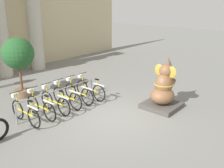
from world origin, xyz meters
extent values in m
plane|color=slate|center=(0.00, 0.00, 0.00)|extent=(60.00, 60.00, 0.00)
cylinder|color=#BCB7A8|center=(0.00, 7.60, 2.50)|extent=(0.80, 0.80, 5.00)
cylinder|color=#BCB7A8|center=(2.08, 7.60, 2.50)|extent=(0.80, 0.80, 5.00)
cylinder|color=gray|center=(-2.53, 1.95, 0.38)|extent=(0.05, 0.05, 0.75)
cylinder|color=gray|center=(1.01, 1.95, 0.38)|extent=(0.05, 0.05, 0.75)
cylinder|color=gray|center=(-0.76, 1.95, 0.75)|extent=(3.64, 0.04, 0.04)
torus|color=black|center=(-2.28, 2.28, 0.36)|extent=(0.05, 0.71, 0.71)
torus|color=black|center=(-2.28, 1.28, 0.36)|extent=(0.05, 0.71, 0.71)
cube|color=yellow|center=(-2.28, 1.78, 0.41)|extent=(0.04, 0.90, 0.04)
cube|color=silver|center=(-2.28, 1.28, 0.73)|extent=(0.06, 0.60, 0.03)
cylinder|color=yellow|center=(-2.28, 1.38, 0.63)|extent=(0.03, 0.03, 0.55)
cube|color=black|center=(-2.28, 1.38, 0.93)|extent=(0.08, 0.18, 0.04)
cylinder|color=yellow|center=(-2.28, 2.24, 0.69)|extent=(0.03, 0.03, 0.67)
cylinder|color=black|center=(-2.28, 2.24, 1.03)|extent=(0.48, 0.03, 0.03)
cube|color=silver|center=(-2.28, 2.34, 0.89)|extent=(0.20, 0.16, 0.14)
torus|color=black|center=(-1.67, 2.28, 0.36)|extent=(0.05, 0.71, 0.71)
torus|color=black|center=(-1.67, 1.28, 0.36)|extent=(0.05, 0.71, 0.71)
cube|color=yellow|center=(-1.67, 1.78, 0.41)|extent=(0.04, 0.90, 0.04)
cube|color=silver|center=(-1.67, 1.28, 0.73)|extent=(0.06, 0.60, 0.03)
cylinder|color=yellow|center=(-1.67, 1.38, 0.63)|extent=(0.03, 0.03, 0.55)
cube|color=black|center=(-1.67, 1.38, 0.93)|extent=(0.08, 0.18, 0.04)
cylinder|color=yellow|center=(-1.67, 2.24, 0.69)|extent=(0.03, 0.03, 0.67)
cylinder|color=black|center=(-1.67, 2.24, 1.03)|extent=(0.48, 0.03, 0.03)
cube|color=silver|center=(-1.67, 2.34, 0.89)|extent=(0.20, 0.16, 0.14)
torus|color=black|center=(-1.07, 2.27, 0.36)|extent=(0.05, 0.71, 0.71)
torus|color=black|center=(-1.07, 1.27, 0.36)|extent=(0.05, 0.71, 0.71)
cube|color=yellow|center=(-1.07, 1.77, 0.41)|extent=(0.04, 0.90, 0.04)
cube|color=silver|center=(-1.07, 1.27, 0.73)|extent=(0.06, 0.60, 0.03)
cylinder|color=yellow|center=(-1.07, 1.37, 0.63)|extent=(0.03, 0.03, 0.55)
cube|color=black|center=(-1.07, 1.37, 0.93)|extent=(0.08, 0.18, 0.04)
cylinder|color=yellow|center=(-1.07, 2.23, 0.69)|extent=(0.03, 0.03, 0.67)
cylinder|color=black|center=(-1.07, 2.23, 1.03)|extent=(0.48, 0.03, 0.03)
cube|color=silver|center=(-1.07, 2.33, 0.89)|extent=(0.20, 0.16, 0.14)
torus|color=black|center=(-0.46, 2.33, 0.36)|extent=(0.05, 0.71, 0.71)
torus|color=black|center=(-0.46, 1.33, 0.36)|extent=(0.05, 0.71, 0.71)
cube|color=yellow|center=(-0.46, 1.83, 0.41)|extent=(0.04, 0.90, 0.04)
cube|color=silver|center=(-0.46, 1.33, 0.73)|extent=(0.06, 0.60, 0.03)
cylinder|color=yellow|center=(-0.46, 1.43, 0.63)|extent=(0.03, 0.03, 0.55)
cube|color=black|center=(-0.46, 1.43, 0.93)|extent=(0.08, 0.18, 0.04)
cylinder|color=yellow|center=(-0.46, 2.29, 0.69)|extent=(0.03, 0.03, 0.67)
cylinder|color=black|center=(-0.46, 2.29, 1.03)|extent=(0.48, 0.03, 0.03)
cube|color=silver|center=(-0.46, 2.39, 0.89)|extent=(0.20, 0.16, 0.14)
torus|color=black|center=(0.15, 2.32, 0.36)|extent=(0.05, 0.71, 0.71)
torus|color=black|center=(0.15, 1.32, 0.36)|extent=(0.05, 0.71, 0.71)
cube|color=yellow|center=(0.15, 1.82, 0.41)|extent=(0.04, 0.90, 0.04)
cube|color=silver|center=(0.15, 1.32, 0.73)|extent=(0.06, 0.60, 0.03)
cylinder|color=yellow|center=(0.15, 1.42, 0.63)|extent=(0.03, 0.03, 0.55)
cube|color=black|center=(0.15, 1.42, 0.93)|extent=(0.08, 0.18, 0.04)
cylinder|color=yellow|center=(0.15, 2.28, 0.69)|extent=(0.03, 0.03, 0.67)
cylinder|color=black|center=(0.15, 2.28, 1.03)|extent=(0.48, 0.03, 0.03)
cube|color=silver|center=(0.15, 2.38, 0.89)|extent=(0.20, 0.16, 0.14)
torus|color=black|center=(0.76, 2.26, 0.36)|extent=(0.05, 0.71, 0.71)
torus|color=black|center=(0.76, 1.26, 0.36)|extent=(0.05, 0.71, 0.71)
cube|color=yellow|center=(0.76, 1.76, 0.41)|extent=(0.04, 0.90, 0.04)
cube|color=silver|center=(0.76, 1.26, 0.73)|extent=(0.06, 0.60, 0.03)
cylinder|color=yellow|center=(0.76, 1.36, 0.63)|extent=(0.03, 0.03, 0.55)
cube|color=black|center=(0.76, 1.36, 0.93)|extent=(0.08, 0.18, 0.04)
cylinder|color=yellow|center=(0.76, 2.22, 0.69)|extent=(0.03, 0.03, 0.67)
cylinder|color=black|center=(0.76, 2.22, 1.03)|extent=(0.48, 0.03, 0.03)
cube|color=silver|center=(0.76, 2.32, 0.89)|extent=(0.20, 0.16, 0.14)
cube|color=#4C4742|center=(1.89, -1.04, 0.09)|extent=(1.31, 1.31, 0.18)
ellipsoid|color=brown|center=(1.89, -1.04, 0.51)|extent=(1.01, 0.89, 0.65)
ellipsoid|color=brown|center=(1.95, -1.04, 0.95)|extent=(0.71, 0.65, 0.83)
sphere|color=brown|center=(2.07, -1.04, 1.46)|extent=(0.54, 0.54, 0.54)
ellipsoid|color=#B79333|center=(1.99, -0.77, 1.46)|extent=(0.08, 0.38, 0.45)
ellipsoid|color=#B79333|center=(1.99, -1.31, 1.46)|extent=(0.08, 0.38, 0.45)
cone|color=brown|center=(2.30, -1.04, 1.69)|extent=(0.46, 0.19, 0.67)
cylinder|color=brown|center=(2.27, -0.89, 0.86)|extent=(0.53, 0.18, 0.47)
cylinder|color=brown|center=(2.27, -1.19, 0.86)|extent=(0.53, 0.18, 0.47)
torus|color=#B79333|center=(1.95, -1.04, 0.95)|extent=(0.74, 0.74, 0.05)
cylinder|color=brown|center=(-0.99, 4.20, 0.15)|extent=(0.75, 0.75, 0.31)
cylinder|color=brown|center=(-0.99, 4.20, 0.84)|extent=(0.10, 0.10, 1.06)
sphere|color=#235628|center=(-0.99, 4.20, 1.90)|extent=(1.32, 1.32, 1.32)
camera|label=1|loc=(-6.18, -5.41, 4.00)|focal=40.00mm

